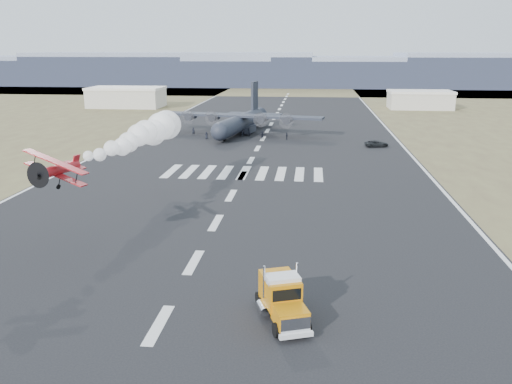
% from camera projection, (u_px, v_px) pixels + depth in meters
% --- Properties ---
extents(ground, '(500.00, 500.00, 0.00)m').
position_uv_depth(ground, '(159.00, 325.00, 39.59)').
color(ground, black).
rests_on(ground, ground).
extents(scrub_far, '(500.00, 80.00, 0.00)m').
position_uv_depth(scrub_far, '(290.00, 90.00, 260.58)').
color(scrub_far, brown).
rests_on(scrub_far, ground).
extents(runway_markings, '(60.00, 260.00, 0.01)m').
position_uv_depth(runway_markings, '(251.00, 160.00, 97.24)').
color(runway_markings, silver).
rests_on(runway_markings, ground).
extents(ridge_seg_b, '(150.00, 50.00, 15.00)m').
position_uv_depth(ridge_seg_b, '(59.00, 70.00, 300.44)').
color(ridge_seg_b, gray).
rests_on(ridge_seg_b, ground).
extents(ridge_seg_c, '(150.00, 50.00, 17.00)m').
position_uv_depth(ridge_seg_c, '(173.00, 69.00, 293.69)').
color(ridge_seg_c, gray).
rests_on(ridge_seg_c, ground).
extents(ridge_seg_d, '(150.00, 50.00, 13.00)m').
position_uv_depth(ridge_seg_d, '(293.00, 73.00, 287.73)').
color(ridge_seg_d, gray).
rests_on(ridge_seg_d, ground).
extents(ridge_seg_e, '(150.00, 50.00, 15.00)m').
position_uv_depth(ridge_seg_e, '(418.00, 72.00, 280.99)').
color(ridge_seg_e, gray).
rests_on(ridge_seg_e, ground).
extents(hangar_left, '(24.50, 14.50, 6.70)m').
position_uv_depth(hangar_left, '(127.00, 97.00, 183.22)').
color(hangar_left, '#B4AFA0').
rests_on(hangar_left, ground).
extents(hangar_right, '(20.50, 12.50, 5.90)m').
position_uv_depth(hangar_right, '(420.00, 100.00, 178.35)').
color(hangar_right, '#B4AFA0').
rests_on(hangar_right, ground).
extents(semi_truck, '(4.65, 7.91, 3.50)m').
position_uv_depth(semi_truck, '(282.00, 297.00, 40.10)').
color(semi_truck, black).
rests_on(semi_truck, ground).
extents(aerobatic_biplane, '(6.58, 6.11, 3.49)m').
position_uv_depth(aerobatic_biplane, '(57.00, 169.00, 51.57)').
color(aerobatic_biplane, '#BD0C33').
extents(smoke_trail, '(5.24, 28.51, 4.25)m').
position_uv_depth(smoke_trail, '(153.00, 131.00, 74.04)').
color(smoke_trail, white).
extents(transport_aircraft, '(39.39, 32.26, 11.40)m').
position_uv_depth(transport_aircraft, '(241.00, 121.00, 127.04)').
color(transport_aircraft, '#1D212B').
rests_on(transport_aircraft, ground).
extents(support_vehicle, '(5.08, 3.13, 1.31)m').
position_uv_depth(support_vehicle, '(377.00, 144.00, 110.25)').
color(support_vehicle, black).
rests_on(support_vehicle, ground).
extents(crew_a, '(0.76, 0.67, 1.81)m').
position_uv_depth(crew_a, '(193.00, 131.00, 124.91)').
color(crew_a, black).
rests_on(crew_a, ground).
extents(crew_b, '(0.91, 0.90, 1.63)m').
position_uv_depth(crew_b, '(224.00, 137.00, 117.85)').
color(crew_b, black).
rests_on(crew_b, ground).
extents(crew_c, '(1.32, 0.85, 1.89)m').
position_uv_depth(crew_c, '(242.00, 132.00, 122.98)').
color(crew_c, black).
rests_on(crew_c, ground).
extents(crew_d, '(0.82, 1.06, 1.61)m').
position_uv_depth(crew_d, '(287.00, 136.00, 119.01)').
color(crew_d, black).
rests_on(crew_d, ground).
extents(crew_e, '(0.79, 0.51, 1.57)m').
position_uv_depth(crew_e, '(207.00, 135.00, 119.86)').
color(crew_e, black).
rests_on(crew_e, ground).
extents(crew_f, '(1.76, 1.26, 1.83)m').
position_uv_depth(crew_f, '(262.00, 135.00, 118.98)').
color(crew_f, black).
rests_on(crew_f, ground).
extents(crew_g, '(0.74, 0.77, 1.63)m').
position_uv_depth(crew_g, '(220.00, 136.00, 119.05)').
color(crew_g, black).
rests_on(crew_g, ground).
extents(crew_h, '(0.84, 1.01, 1.78)m').
position_uv_depth(crew_h, '(249.00, 132.00, 123.27)').
color(crew_h, black).
rests_on(crew_h, ground).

